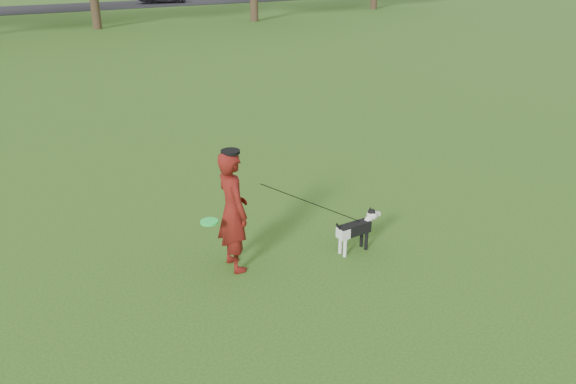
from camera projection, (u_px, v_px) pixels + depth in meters
ground at (301, 246)px, 8.24m from camera, size 120.00×120.00×0.00m
man at (233, 211)px, 7.38m from camera, size 0.43×0.63×1.68m
dog at (358, 227)px, 7.98m from camera, size 0.81×0.16×0.61m
man_held_items at (314, 204)px, 7.71m from camera, size 2.31×0.65×1.28m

